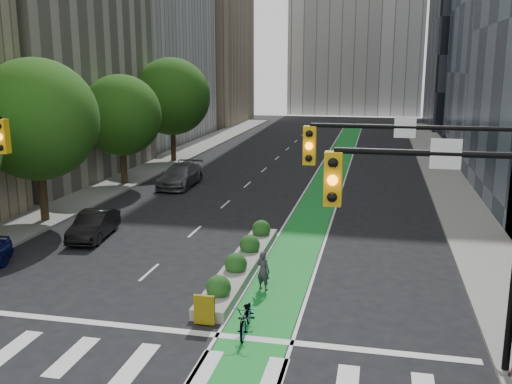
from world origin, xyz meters
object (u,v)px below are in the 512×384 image
at_px(cyclist, 263,271).
at_px(parked_car_left_mid, 94,225).
at_px(bicycle, 246,317).
at_px(median_planter, 242,262).
at_px(parked_car_left_far, 180,175).

bearing_deg(cyclist, parked_car_left_mid, -3.13).
bearing_deg(cyclist, bicycle, 116.16).
relative_size(cyclist, parked_car_left_mid, 0.38).
relative_size(bicycle, parked_car_left_mid, 0.50).
relative_size(median_planter, cyclist, 6.71).
height_order(median_planter, cyclist, cyclist).
xyz_separation_m(median_planter, bicycle, (1.45, -5.43, 0.16)).
xyz_separation_m(median_planter, parked_car_left_mid, (-8.20, 2.87, 0.29)).
relative_size(median_planter, bicycle, 5.04).
distance_m(median_planter, bicycle, 5.62).
relative_size(cyclist, parked_car_left_far, 0.29).
xyz_separation_m(median_planter, cyclist, (1.28, -1.85, 0.39)).
distance_m(median_planter, cyclist, 2.28).
relative_size(median_planter, parked_car_left_mid, 2.53).
bearing_deg(median_planter, cyclist, -55.35).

